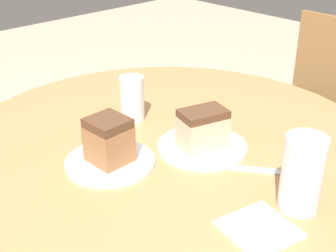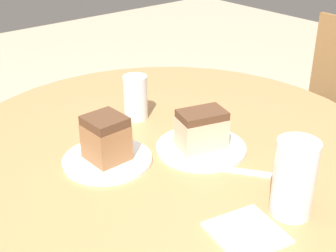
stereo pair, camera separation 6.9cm
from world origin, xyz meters
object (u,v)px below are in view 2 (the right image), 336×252
Objects in this scene: glass_water at (136,99)px; plate_far at (107,160)px; cake_slice_far at (106,138)px; chair at (329,123)px; glass_lemonade at (294,181)px; cake_slice_near at (202,129)px; plate_near at (201,148)px.

plate_far is at bearing -52.41° from glass_water.
plate_far is at bearing 0.00° from cake_slice_far.
glass_lemonade reaches higher than chair.
chair is 1.04m from cake_slice_near.
plate_far is 1.70× the size of glass_water.
plate_near is 0.30m from glass_lemonade.
plate_near is 1.79× the size of glass_water.
chair is 1.17m from glass_lemonade.
plate_near is at bearing -76.28° from chair.
chair is 7.14× the size of glass_water.
chair is 6.81× the size of cake_slice_near.
glass_water is (-0.15, 0.19, -0.01)m from cake_slice_far.
chair is at bearing 102.53° from plate_near.
plate_far is 1.97× the size of cake_slice_far.
glass_water reaches higher than cake_slice_near.
cake_slice_far is (0.00, 0.00, 0.06)m from plate_far.
plate_near is 0.05m from cake_slice_near.
cake_slice_near is at bearing 3.42° from glass_water.
glass_water is at bearing 177.63° from glass_lemonade.
cake_slice_near is at bearing -143.13° from plate_near.
plate_near is 0.25m from glass_water.
glass_lemonade is at bearing 23.42° from plate_far.
chair is at bearing 88.11° from glass_water.
chair is 1.02m from plate_near.
cake_slice_near is at bearing 64.42° from plate_far.
cake_slice_near reaches higher than chair.
plate_far is at bearing -115.58° from cake_slice_near.
chair is at bearing 102.53° from cake_slice_near.
chair is 5.55× the size of glass_lemonade.
glass_water is (-0.24, -0.01, 0.05)m from plate_near.
plate_near is at bearing 36.87° from cake_slice_near.
cake_slice_far is 0.67× the size of glass_lemonade.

